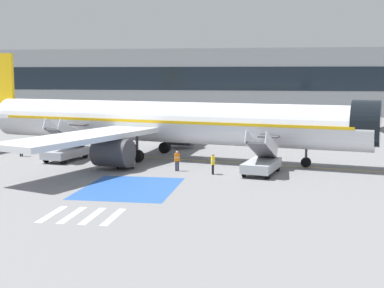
{
  "coord_description": "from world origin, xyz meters",
  "views": [
    {
      "loc": [
        11.16,
        -48.38,
        7.85
      ],
      "look_at": [
        3.64,
        -2.47,
        1.7
      ],
      "focal_mm": 50.0,
      "sensor_mm": 36.0,
      "label": 1
    }
  ],
  "objects_px": {
    "ground_crew_1": "(213,163)",
    "ground_crew_2": "(21,146)",
    "ground_crew_0": "(177,160)",
    "boarding_stairs_aft": "(66,150)",
    "fuel_tanker": "(167,117)",
    "ground_crew_3": "(133,150)",
    "terminal_building": "(160,81)",
    "airliner": "(162,122)",
    "baggage_cart": "(126,164)",
    "boarding_stairs_forward": "(262,162)"
  },
  "relations": [
    {
      "from": "ground_crew_1",
      "to": "ground_crew_2",
      "type": "bearing_deg",
      "value": -129.4
    },
    {
      "from": "ground_crew_0",
      "to": "ground_crew_2",
      "type": "relative_size",
      "value": 0.92
    },
    {
      "from": "boarding_stairs_aft",
      "to": "fuel_tanker",
      "type": "bearing_deg",
      "value": 95.24
    },
    {
      "from": "ground_crew_3",
      "to": "terminal_building",
      "type": "height_order",
      "value": "terminal_building"
    },
    {
      "from": "airliner",
      "to": "fuel_tanker",
      "type": "xyz_separation_m",
      "value": [
        -4.92,
        25.36,
        -1.63
      ]
    },
    {
      "from": "airliner",
      "to": "ground_crew_0",
      "type": "height_order",
      "value": "airliner"
    },
    {
      "from": "ground_crew_1",
      "to": "fuel_tanker",
      "type": "bearing_deg",
      "value": 176.26
    },
    {
      "from": "airliner",
      "to": "boarding_stairs_aft",
      "type": "distance_m",
      "value": 9.05
    },
    {
      "from": "airliner",
      "to": "terminal_building",
      "type": "height_order",
      "value": "terminal_building"
    },
    {
      "from": "ground_crew_1",
      "to": "baggage_cart",
      "type": "bearing_deg",
      "value": -128.25
    },
    {
      "from": "ground_crew_3",
      "to": "ground_crew_1",
      "type": "bearing_deg",
      "value": -102.01
    },
    {
      "from": "boarding_stairs_aft",
      "to": "ground_crew_1",
      "type": "xyz_separation_m",
      "value": [
        13.98,
        -4.56,
        -0.06
      ]
    },
    {
      "from": "boarding_stairs_forward",
      "to": "ground_crew_3",
      "type": "relative_size",
      "value": 3.01
    },
    {
      "from": "ground_crew_0",
      "to": "boarding_stairs_aft",
      "type": "bearing_deg",
      "value": -38.46
    },
    {
      "from": "boarding_stairs_aft",
      "to": "terminal_building",
      "type": "relative_size",
      "value": 0.05
    },
    {
      "from": "boarding_stairs_aft",
      "to": "fuel_tanker",
      "type": "height_order",
      "value": "boarding_stairs_aft"
    },
    {
      "from": "boarding_stairs_aft",
      "to": "ground_crew_2",
      "type": "height_order",
      "value": "boarding_stairs_aft"
    },
    {
      "from": "ground_crew_2",
      "to": "boarding_stairs_forward",
      "type": "bearing_deg",
      "value": 132.58
    },
    {
      "from": "ground_crew_3",
      "to": "terminal_building",
      "type": "relative_size",
      "value": 0.02
    },
    {
      "from": "airliner",
      "to": "ground_crew_1",
      "type": "bearing_deg",
      "value": 49.94
    },
    {
      "from": "airliner",
      "to": "ground_crew_2",
      "type": "height_order",
      "value": "airliner"
    },
    {
      "from": "boarding_stairs_aft",
      "to": "baggage_cart",
      "type": "bearing_deg",
      "value": -7.86
    },
    {
      "from": "fuel_tanker",
      "to": "ground_crew_1",
      "type": "bearing_deg",
      "value": 23.78
    },
    {
      "from": "ground_crew_1",
      "to": "ground_crew_3",
      "type": "bearing_deg",
      "value": -142.64
    },
    {
      "from": "boarding_stairs_forward",
      "to": "ground_crew_1",
      "type": "height_order",
      "value": "boarding_stairs_forward"
    },
    {
      "from": "airliner",
      "to": "boarding_stairs_forward",
      "type": "bearing_deg",
      "value": 67.38
    },
    {
      "from": "boarding_stairs_aft",
      "to": "baggage_cart",
      "type": "distance_m",
      "value": 6.72
    },
    {
      "from": "ground_crew_2",
      "to": "ground_crew_3",
      "type": "bearing_deg",
      "value": 138.24
    },
    {
      "from": "ground_crew_3",
      "to": "airliner",
      "type": "bearing_deg",
      "value": -17.67
    },
    {
      "from": "boarding_stairs_forward",
      "to": "ground_crew_0",
      "type": "bearing_deg",
      "value": -169.86
    },
    {
      "from": "ground_crew_3",
      "to": "ground_crew_2",
      "type": "bearing_deg",
      "value": 101.44
    },
    {
      "from": "fuel_tanker",
      "to": "ground_crew_1",
      "type": "height_order",
      "value": "fuel_tanker"
    },
    {
      "from": "boarding_stairs_forward",
      "to": "ground_crew_0",
      "type": "height_order",
      "value": "boarding_stairs_forward"
    },
    {
      "from": "boarding_stairs_forward",
      "to": "boarding_stairs_aft",
      "type": "xyz_separation_m",
      "value": [
        -17.75,
        3.8,
        0.04
      ]
    },
    {
      "from": "fuel_tanker",
      "to": "ground_crew_2",
      "type": "xyz_separation_m",
      "value": [
        -8.55,
        -26.56,
        -0.68
      ]
    },
    {
      "from": "airliner",
      "to": "terminal_building",
      "type": "relative_size",
      "value": 0.45
    },
    {
      "from": "fuel_tanker",
      "to": "ground_crew_0",
      "type": "xyz_separation_m",
      "value": [
        7.56,
        -31.68,
        -0.78
      ]
    },
    {
      "from": "airliner",
      "to": "baggage_cart",
      "type": "bearing_deg",
      "value": -9.76
    },
    {
      "from": "terminal_building",
      "to": "ground_crew_1",
      "type": "bearing_deg",
      "value": -73.81
    },
    {
      "from": "ground_crew_0",
      "to": "ground_crew_3",
      "type": "relative_size",
      "value": 0.9
    },
    {
      "from": "airliner",
      "to": "ground_crew_0",
      "type": "xyz_separation_m",
      "value": [
        2.63,
        -6.31,
        -2.41
      ]
    },
    {
      "from": "airliner",
      "to": "ground_crew_1",
      "type": "xyz_separation_m",
      "value": [
        5.68,
        -7.31,
        -2.42
      ]
    },
    {
      "from": "boarding_stairs_forward",
      "to": "ground_crew_3",
      "type": "distance_m",
      "value": 12.08
    },
    {
      "from": "ground_crew_0",
      "to": "terminal_building",
      "type": "xyz_separation_m",
      "value": [
        -15.86,
        64.16,
        5.33
      ]
    },
    {
      "from": "boarding_stairs_aft",
      "to": "fuel_tanker",
      "type": "relative_size",
      "value": 0.58
    },
    {
      "from": "terminal_building",
      "to": "boarding_stairs_aft",
      "type": "bearing_deg",
      "value": -85.34
    },
    {
      "from": "baggage_cart",
      "to": "terminal_building",
      "type": "bearing_deg",
      "value": -93.62
    },
    {
      "from": "boarding_stairs_forward",
      "to": "boarding_stairs_aft",
      "type": "bearing_deg",
      "value": -180.0
    },
    {
      "from": "boarding_stairs_forward",
      "to": "ground_crew_0",
      "type": "relative_size",
      "value": 3.36
    },
    {
      "from": "boarding_stairs_aft",
      "to": "ground_crew_3",
      "type": "relative_size",
      "value": 3.01
    }
  ]
}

